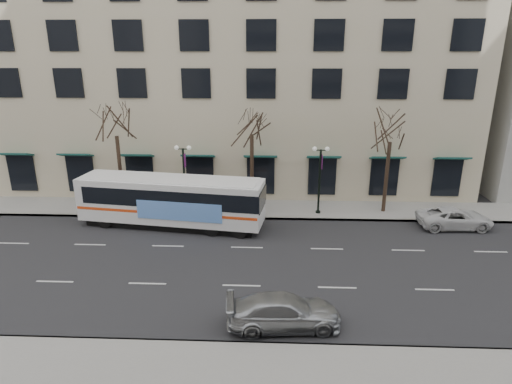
# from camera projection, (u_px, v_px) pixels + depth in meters

# --- Properties ---
(ground) EXTENTS (160.00, 160.00, 0.00)m
(ground) POSITION_uv_depth(u_px,v_px,m) (244.00, 265.00, 24.60)
(ground) COLOR black
(ground) RESTS_ON ground
(sidewalk_far) EXTENTS (80.00, 4.00, 0.15)m
(sidewalk_far) POSITION_uv_depth(u_px,v_px,m) (317.00, 210.00, 32.93)
(sidewalk_far) COLOR gray
(sidewalk_far) RESTS_ON ground
(building_hotel) EXTENTS (40.00, 20.00, 24.00)m
(building_hotel) POSITION_uv_depth(u_px,v_px,m) (237.00, 48.00, 40.86)
(building_hotel) COLOR beige
(building_hotel) RESTS_ON ground
(tree_far_left) EXTENTS (3.60, 3.60, 8.34)m
(tree_far_left) POSITION_uv_depth(u_px,v_px,m) (115.00, 123.00, 31.25)
(tree_far_left) COLOR black
(tree_far_left) RESTS_ON ground
(tree_far_mid) EXTENTS (3.60, 3.60, 8.55)m
(tree_far_mid) POSITION_uv_depth(u_px,v_px,m) (252.00, 121.00, 30.80)
(tree_far_mid) COLOR black
(tree_far_mid) RESTS_ON ground
(tree_far_right) EXTENTS (3.60, 3.60, 8.06)m
(tree_far_right) POSITION_uv_depth(u_px,v_px,m) (391.00, 129.00, 30.56)
(tree_far_right) COLOR black
(tree_far_right) RESTS_ON ground
(lamp_post_left) EXTENTS (1.22, 0.45, 5.21)m
(lamp_post_left) POSITION_uv_depth(u_px,v_px,m) (184.00, 176.00, 31.66)
(lamp_post_left) COLOR black
(lamp_post_left) RESTS_ON ground
(lamp_post_right) EXTENTS (1.22, 0.45, 5.21)m
(lamp_post_right) POSITION_uv_depth(u_px,v_px,m) (320.00, 177.00, 31.27)
(lamp_post_right) COLOR black
(lamp_post_right) RESTS_ON ground
(city_bus) EXTENTS (13.12, 4.56, 3.49)m
(city_bus) POSITION_uv_depth(u_px,v_px,m) (172.00, 200.00, 29.58)
(city_bus) COLOR white
(city_bus) RESTS_ON ground
(silver_car) EXTENTS (5.26, 2.54, 1.48)m
(silver_car) POSITION_uv_depth(u_px,v_px,m) (284.00, 312.00, 18.90)
(silver_car) COLOR #A8ACB0
(silver_car) RESTS_ON ground
(white_pickup) EXTENTS (5.11, 2.52, 1.40)m
(white_pickup) POSITION_uv_depth(u_px,v_px,m) (455.00, 218.00, 29.64)
(white_pickup) COLOR silver
(white_pickup) RESTS_ON ground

